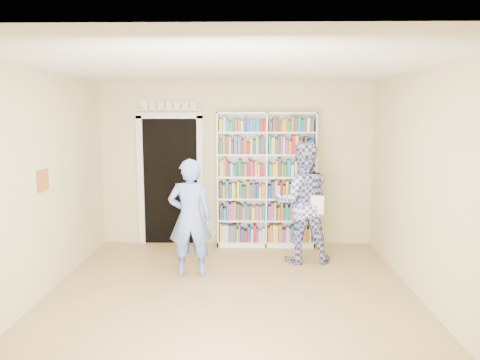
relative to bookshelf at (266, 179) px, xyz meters
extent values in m
plane|color=#AC8453|center=(-0.49, -2.34, -1.11)|extent=(5.00, 5.00, 0.00)
plane|color=white|center=(-0.49, -2.34, 1.59)|extent=(5.00, 5.00, 0.00)
plane|color=beige|center=(-0.49, 0.16, 0.24)|extent=(4.50, 0.00, 4.50)
plane|color=beige|center=(-2.74, -2.34, 0.24)|extent=(0.00, 5.00, 5.00)
plane|color=beige|center=(1.76, -2.34, 0.24)|extent=(0.00, 5.00, 5.00)
cube|color=white|center=(0.00, 0.00, -0.01)|extent=(1.60, 0.30, 2.21)
cube|color=white|center=(0.00, 0.00, -0.01)|extent=(0.03, 0.30, 2.21)
cube|color=black|center=(-1.59, 0.14, -0.06)|extent=(0.90, 0.03, 2.10)
cube|color=white|center=(-2.09, 0.12, -0.06)|extent=(0.10, 0.06, 2.20)
cube|color=white|center=(-1.09, 0.12, -0.06)|extent=(0.10, 0.06, 2.20)
cube|color=white|center=(-1.59, 0.12, 1.04)|extent=(1.10, 0.06, 0.10)
cube|color=white|center=(-1.59, 0.12, 1.14)|extent=(1.10, 0.08, 0.02)
cube|color=brown|center=(-2.72, -2.14, 0.29)|extent=(0.03, 0.25, 0.25)
imported|color=#6585E0|center=(-1.07, -1.47, -0.32)|extent=(0.61, 0.43, 1.60)
imported|color=#2F3591|center=(0.50, -0.81, -0.22)|extent=(0.89, 0.70, 1.78)
cube|color=white|center=(0.68, -1.08, -0.21)|extent=(0.19, 0.02, 0.27)
camera|label=1|loc=(-0.27, -7.58, 1.08)|focal=35.00mm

